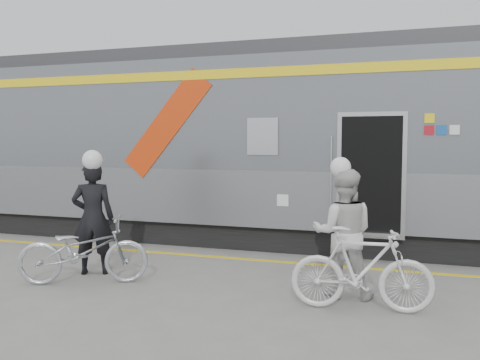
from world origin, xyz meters
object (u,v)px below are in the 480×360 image
at_px(woman, 343,233).
at_px(bicycle_left, 83,251).
at_px(man, 93,218).
at_px(bicycle_right, 362,269).

bearing_deg(woman, bicycle_left, 3.25).
height_order(man, woman, man).
relative_size(bicycle_left, woman, 1.08).
relative_size(man, bicycle_left, 0.95).
xyz_separation_m(man, bicycle_left, (0.20, -0.55, -0.41)).
xyz_separation_m(man, woman, (4.01, 0.04, -0.03)).
relative_size(man, bicycle_right, 1.02).
bearing_deg(man, bicycle_right, 148.30).
bearing_deg(man, woman, 155.62).
distance_m(woman, bicycle_right, 0.72).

